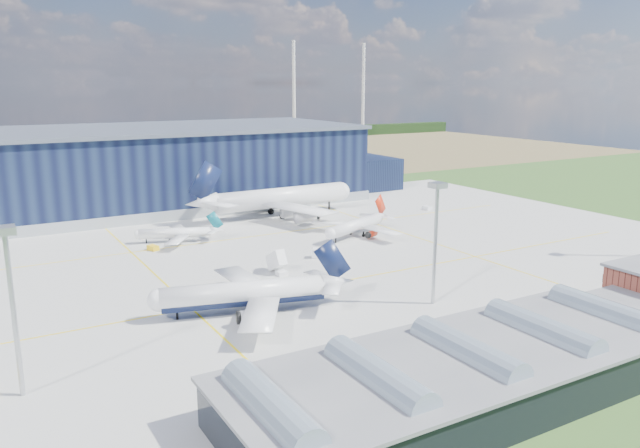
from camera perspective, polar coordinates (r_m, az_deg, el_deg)
The scene contains 19 objects.
ground at distance 137.63m, azimuth -1.07°, elevation -4.31°, with size 600.00×600.00×0.00m, color #375A21.
apron at distance 146.09m, azimuth -2.99°, elevation -3.30°, with size 220.00×160.00×0.08m.
farmland at distance 343.42m, azimuth -19.33°, elevation 5.28°, with size 600.00×220.00×0.01m, color brown.
treeline at distance 421.47m, azimuth -21.51°, elevation 6.92°, with size 600.00×8.00×8.00m, color black.
hangar at distance 222.03m, azimuth -12.49°, elevation 5.01°, with size 145.00×62.00×26.10m.
glass_concourse at distance 87.61m, azimuth 14.92°, elevation -12.47°, with size 78.00×23.00×8.60m.
light_mast_west at distance 88.67m, azimuth -26.45°, elevation -4.98°, with size 2.60×2.60×23.00m.
light_mast_center at distance 115.38m, azimuth 10.57°, elevation 0.04°, with size 2.60×2.60×23.00m.
airliner_navy at distance 111.85m, azimuth -7.01°, elevation -5.19°, with size 37.55×36.74×12.25m, color white, non-canonical shape.
airliner_red at distance 167.22m, azimuth 3.26°, elevation 0.42°, with size 28.99×28.36×9.45m, color white, non-canonical shape.
airliner_widebody at distance 192.64m, azimuth -3.57°, elevation 3.38°, with size 55.74×54.53×18.18m, color white, non-canonical shape.
airliner_regional at distance 165.46m, azimuth -13.14°, elevation -0.36°, with size 23.41×22.90×7.63m, color white, non-canonical shape.
gse_cart_a at distance 206.22m, azimuth 9.76°, elevation 1.45°, with size 1.93×2.90×1.26m, color white.
gse_van_b at distance 147.12m, azimuth 0.31°, elevation -2.71°, with size 2.34×5.11×2.34m, color white.
gse_tug_c at distance 159.52m, azimuth -15.02°, elevation -2.12°, with size 1.82×2.91×1.28m, color yellow.
gse_van_c at distance 129.32m, azimuth 24.60°, elevation -6.14°, with size 2.17×4.52×2.17m, color white.
airstair at distance 136.36m, azimuth -4.00°, elevation -3.75°, with size 2.17×5.42×3.47m, color white.
car_a at distance 131.17m, azimuth 26.17°, elevation -6.27°, with size 1.39×3.46×1.18m, color #99999E.
car_b at distance 102.29m, azimuth 13.59°, elevation -10.47°, with size 1.43×4.09×1.35m, color #99999E.
Camera 1 is at (-63.93, -115.00, 40.39)m, focal length 35.00 mm.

